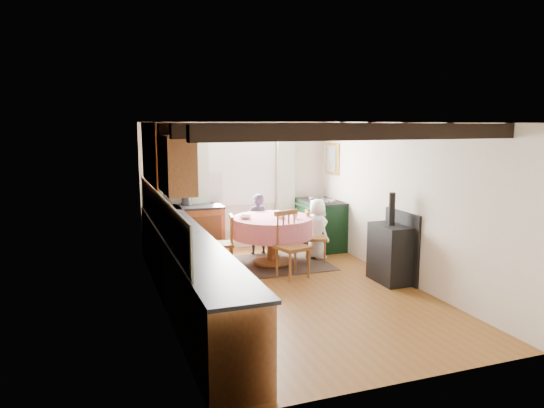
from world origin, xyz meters
name	(u,v)px	position (x,y,z in m)	size (l,w,h in m)	color
floor	(291,291)	(0.00, 0.00, 0.00)	(3.60, 5.50, 0.00)	brown
ceiling	(292,122)	(0.00, 0.00, 2.40)	(3.60, 5.50, 0.00)	white
wall_back	(237,186)	(0.00, 2.75, 1.20)	(3.60, 0.00, 2.40)	silver
wall_front	(407,259)	(0.00, -2.75, 1.20)	(3.60, 0.00, 2.40)	silver
wall_left	(161,217)	(-1.80, 0.00, 1.20)	(0.00, 5.50, 2.40)	silver
wall_right	(401,202)	(1.80, 0.00, 1.20)	(0.00, 5.50, 2.40)	silver
beam_a	(367,132)	(0.00, -2.00, 2.31)	(3.60, 0.16, 0.16)	black
beam_b	(324,130)	(0.00, -1.00, 2.31)	(3.60, 0.16, 0.16)	black
beam_c	(292,129)	(0.00, 0.00, 2.31)	(3.60, 0.16, 0.16)	black
beam_d	(268,128)	(0.00, 1.00, 2.31)	(3.60, 0.16, 0.16)	black
beam_e	(248,127)	(0.00, 2.00, 2.31)	(3.60, 0.16, 0.16)	black
splash_left	(160,213)	(-1.78, 0.30, 1.20)	(0.02, 4.50, 0.55)	beige
splash_back	(185,188)	(-1.00, 2.73, 1.20)	(1.40, 0.02, 0.55)	beige
base_cabinet_left	(186,272)	(-1.50, 0.00, 0.44)	(0.60, 5.30, 0.88)	#9C5A29
base_cabinet_back	(186,232)	(-1.05, 2.45, 0.44)	(1.30, 0.60, 0.88)	#9C5A29
worktop_left	(187,238)	(-1.48, 0.00, 0.90)	(0.64, 5.30, 0.04)	black
worktop_back	(186,207)	(-1.05, 2.43, 0.90)	(1.30, 0.64, 0.04)	black
wall_cabinet_glass	(160,153)	(-1.63, 1.20, 1.95)	(0.34, 1.80, 0.90)	#9C5A29
wall_cabinet_solid	(177,164)	(-1.63, -0.30, 1.90)	(0.34, 0.90, 0.70)	#9C5A29
window_frame	(242,165)	(0.10, 2.73, 1.60)	(1.34, 0.03, 1.54)	white
window_pane	(242,165)	(0.10, 2.74, 1.60)	(1.20, 0.01, 1.40)	white
curtain_left	(199,194)	(-0.75, 2.65, 1.10)	(0.35, 0.10, 2.10)	#A3C08A
curtain_right	(286,189)	(0.95, 2.65, 1.10)	(0.35, 0.10, 2.10)	#A3C08A
curtain_rod	(243,133)	(0.10, 2.65, 2.20)	(0.03, 0.03, 2.00)	black
wall_picture	(332,159)	(1.77, 2.30, 1.70)	(0.04, 0.50, 0.60)	gold
wall_plate	(289,158)	(1.05, 2.72, 1.70)	(0.30, 0.30, 0.02)	silver
rug	(272,264)	(0.23, 1.41, 0.01)	(1.86, 1.45, 0.01)	#312422
dining_table	(272,241)	(0.23, 1.41, 0.41)	(1.35, 1.35, 0.82)	#D27C78
chair_near	(293,245)	(0.28, 0.61, 0.52)	(0.45, 0.47, 1.05)	brown
chair_left	(222,242)	(-0.64, 1.45, 0.45)	(0.39, 0.40, 0.90)	brown
chair_right	(316,236)	(1.00, 1.34, 0.45)	(0.38, 0.40, 0.90)	brown
aga_range	(320,224)	(1.47, 2.14, 0.47)	(0.67, 1.03, 0.95)	black
cast_iron_stove	(391,238)	(1.58, -0.09, 0.68)	(0.41, 0.68, 1.37)	black
child_far	(258,224)	(0.20, 2.14, 0.56)	(0.41, 0.27, 1.12)	#2B293E
child_right	(317,229)	(1.11, 1.52, 0.53)	(0.52, 0.34, 1.07)	white
bowl_a	(246,217)	(-0.23, 1.45, 0.84)	(0.21, 0.21, 0.05)	silver
bowl_b	(281,217)	(0.33, 1.26, 0.84)	(0.17, 0.17, 0.05)	silver
cup	(295,216)	(0.54, 1.17, 0.86)	(0.10, 0.10, 0.09)	silver
canister_tall	(168,200)	(-1.36, 2.47, 1.05)	(0.15, 0.15, 0.26)	#262628
canister_wide	(186,200)	(-1.02, 2.51, 1.02)	(0.17, 0.17, 0.19)	#262628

